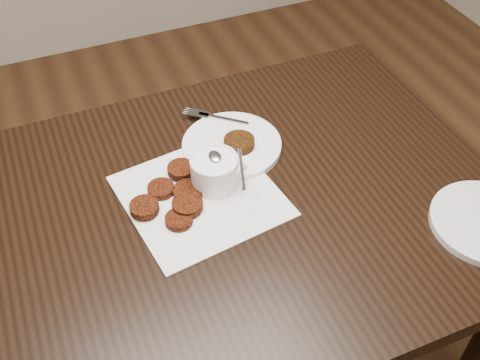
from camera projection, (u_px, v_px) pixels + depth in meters
name	position (u px, v px, depth m)	size (l,w,h in m)	color
table	(201.00, 316.00, 1.43)	(1.31, 0.84, 0.75)	black
napkin	(201.00, 196.00, 1.20)	(0.30, 0.30, 0.00)	white
sauce_ramekin	(214.00, 159.00, 1.18)	(0.13, 0.13, 0.14)	white
patty_cluster	(178.00, 195.00, 1.19)	(0.21, 0.21, 0.02)	maroon
plate_with_patty	(232.00, 143.00, 1.30)	(0.22, 0.22, 0.03)	white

